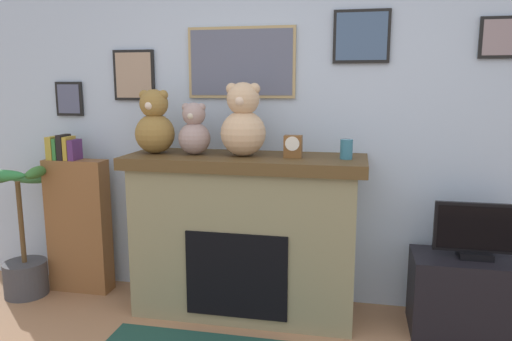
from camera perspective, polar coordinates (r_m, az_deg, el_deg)
back_wall at (r=3.52m, az=4.44°, el=5.49°), size 5.20×0.15×2.60m
fireplace at (r=3.39m, az=-1.24°, el=-7.48°), size 1.62×0.61×1.11m
bookshelf at (r=3.97m, az=-20.26°, el=-5.69°), size 0.47×0.16×1.22m
potted_plant at (r=4.09m, az=-25.78°, el=-8.16°), size 0.52×0.55×1.01m
tv_stand at (r=3.48m, az=24.07°, el=-13.33°), size 0.75×0.40×0.51m
television at (r=3.34m, az=24.60°, el=-6.66°), size 0.51×0.14×0.36m
candle_jar at (r=3.16m, az=10.62°, el=2.49°), size 0.08×0.08×0.13m
mantel_clock at (r=3.18m, az=4.39°, el=2.86°), size 0.12×0.09×0.15m
teddy_bear_tan at (r=3.43m, az=-11.88°, el=5.31°), size 0.27×0.27×0.44m
teddy_bear_cream at (r=3.33m, az=-7.31°, el=4.62°), size 0.22×0.22×0.35m
teddy_bear_grey at (r=3.23m, az=-1.52°, el=5.62°), size 0.30×0.30×0.49m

